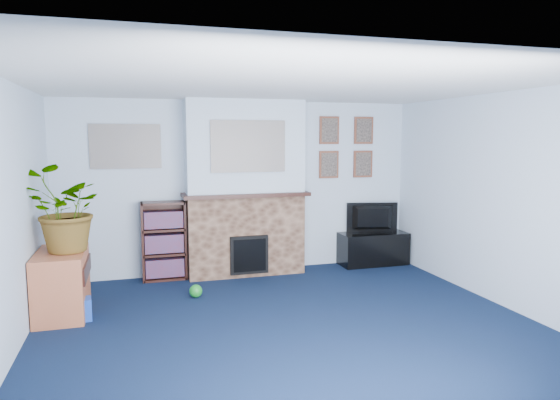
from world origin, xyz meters
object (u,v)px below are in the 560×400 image
object	(u,v)px
bookshelf	(164,242)
sideboard	(62,283)
tv_stand	(373,249)
television	(373,218)

from	to	relation	value
bookshelf	sideboard	size ratio (longest dim) A/B	1.18
tv_stand	sideboard	size ratio (longest dim) A/B	1.14
television	sideboard	world-z (taller)	television
television	sideboard	bearing A→B (deg)	26.60
tv_stand	television	world-z (taller)	television
television	bookshelf	xyz separation A→B (m)	(-3.05, 0.06, -0.20)
television	bookshelf	bearing A→B (deg)	11.76
bookshelf	sideboard	distance (m)	1.58
television	bookshelf	size ratio (longest dim) A/B	0.73
tv_stand	sideboard	xyz separation A→B (m)	(-4.19, -1.01, 0.12)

